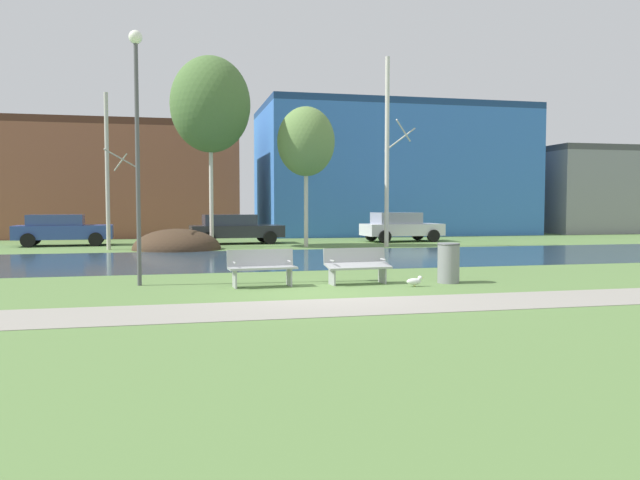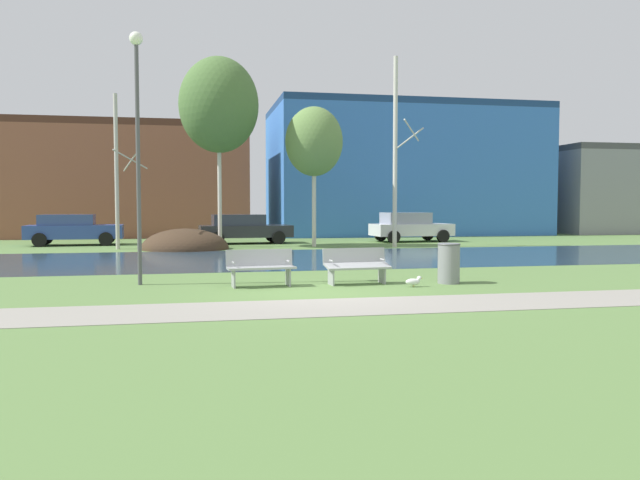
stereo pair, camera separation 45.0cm
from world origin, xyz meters
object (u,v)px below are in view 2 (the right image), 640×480
at_px(bench_left, 261,267).
at_px(parked_sedan_second_dark, 244,228).
at_px(parked_hatch_third_white, 410,226).
at_px(trash_bin, 449,263).
at_px(streetlamp, 137,120).
at_px(seagull, 414,281).
at_px(bench_right, 356,265).
at_px(parked_van_nearest_blue, 73,229).

relative_size(bench_left, parked_sedan_second_dark, 0.36).
bearing_deg(bench_left, parked_hatch_third_white, 59.82).
height_order(trash_bin, streetlamp, streetlamp).
height_order(bench_left, trash_bin, trash_bin).
distance_m(seagull, parked_sedan_second_dark, 17.16).
distance_m(streetlamp, parked_sedan_second_dark, 16.01).
bearing_deg(bench_right, streetlamp, 170.51).
height_order(trash_bin, parked_van_nearest_blue, parked_van_nearest_blue).
distance_m(bench_right, parked_sedan_second_dark, 16.21).
bearing_deg(seagull, streetlamp, 165.41).
relative_size(bench_left, seagull, 3.84).
distance_m(trash_bin, parked_sedan_second_dark, 16.89).
distance_m(trash_bin, seagull, 1.23).
bearing_deg(parked_sedan_second_dark, bench_left, -92.76).
xyz_separation_m(seagull, streetlamp, (-6.36, 1.66, 3.82)).
distance_m(bench_left, seagull, 3.63).
height_order(parked_van_nearest_blue, parked_sedan_second_dark, parked_van_nearest_blue).
xyz_separation_m(bench_right, parked_hatch_third_white, (6.97, 16.00, 0.32)).
bearing_deg(bench_right, parked_van_nearest_blue, 120.16).
xyz_separation_m(bench_right, parked_sedan_second_dark, (-1.56, 16.13, 0.29)).
height_order(seagull, parked_sedan_second_dark, parked_sedan_second_dark).
distance_m(parked_van_nearest_blue, parked_hatch_third_white, 16.52).
bearing_deg(parked_hatch_third_white, bench_right, -113.53).
height_order(bench_left, seagull, bench_left).
height_order(seagull, parked_van_nearest_blue, parked_van_nearest_blue).
xyz_separation_m(trash_bin, parked_sedan_second_dark, (-3.82, 16.45, 0.25)).
bearing_deg(parked_van_nearest_blue, parked_hatch_third_white, -1.49).
bearing_deg(streetlamp, bench_right, -9.49).
relative_size(seagull, parked_sedan_second_dark, 0.09).
bearing_deg(parked_van_nearest_blue, bench_left, -66.30).
xyz_separation_m(bench_left, parked_sedan_second_dark, (0.78, 16.13, 0.29)).
bearing_deg(parked_sedan_second_dark, parked_van_nearest_blue, 177.88).
height_order(bench_right, seagull, bench_right).
bearing_deg(bench_left, parked_van_nearest_blue, 113.70).
xyz_separation_m(parked_van_nearest_blue, parked_hatch_third_white, (16.51, -0.43, 0.02)).
bearing_deg(parked_van_nearest_blue, seagull, -58.06).
distance_m(trash_bin, streetlamp, 8.28).
xyz_separation_m(seagull, parked_hatch_third_white, (5.78, 16.79, 0.66)).
bearing_deg(bench_right, trash_bin, -8.06).
bearing_deg(bench_left, bench_right, 0.00).
relative_size(seagull, parked_van_nearest_blue, 0.10).
distance_m(seagull, streetlamp, 7.60).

